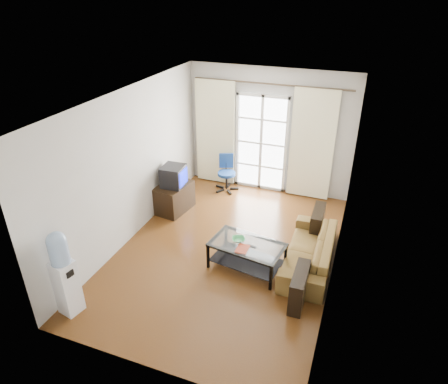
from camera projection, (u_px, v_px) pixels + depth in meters
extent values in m
plane|color=#5C3615|center=(227.00, 250.00, 7.05)|extent=(5.20, 5.20, 0.00)
plane|color=white|center=(228.00, 99.00, 5.78)|extent=(5.20, 5.20, 0.00)
cube|color=#BBB8B1|center=(269.00, 131.00, 8.56)|extent=(3.60, 0.02, 2.70)
cube|color=#BBB8B1|center=(144.00, 284.00, 4.26)|extent=(3.60, 0.02, 2.70)
cube|color=#BBB8B1|center=(131.00, 166.00, 6.97)|extent=(0.02, 5.20, 2.70)
cube|color=#BBB8B1|center=(343.00, 201.00, 5.85)|extent=(0.02, 5.20, 2.70)
cube|color=white|center=(261.00, 143.00, 8.70)|extent=(1.01, 0.02, 2.04)
cube|color=white|center=(261.00, 143.00, 8.69)|extent=(1.16, 0.06, 2.15)
cylinder|color=#4C3F2D|center=(271.00, 84.00, 8.00)|extent=(3.30, 0.04, 0.04)
cube|color=#F2F0C2|center=(215.00, 133.00, 8.91)|extent=(0.90, 0.07, 2.35)
cube|color=#F2F0C2|center=(312.00, 145.00, 8.24)|extent=(0.90, 0.07, 2.35)
cube|color=gray|center=(301.00, 182.00, 8.71)|extent=(0.64, 0.12, 0.64)
imported|color=olive|center=(309.00, 251.00, 6.58)|extent=(1.87, 0.78, 0.54)
cube|color=silver|center=(247.00, 244.00, 6.41)|extent=(1.26, 0.83, 0.01)
cube|color=black|center=(247.00, 260.00, 6.56)|extent=(1.19, 0.77, 0.01)
cube|color=black|center=(208.00, 256.00, 6.52)|extent=(0.05, 0.05, 0.47)
cube|color=black|center=(271.00, 278.00, 6.04)|extent=(0.05, 0.05, 0.47)
cube|color=black|center=(226.00, 237.00, 6.99)|extent=(0.05, 0.05, 0.47)
cube|color=black|center=(286.00, 256.00, 6.51)|extent=(0.05, 0.05, 0.47)
imported|color=#31884D|center=(239.00, 239.00, 6.47)|extent=(0.36, 0.36, 0.05)
imported|color=#AD1526|center=(237.00, 248.00, 6.30)|extent=(0.19, 0.26, 0.02)
cube|color=black|center=(252.00, 246.00, 6.33)|extent=(0.16, 0.07, 0.02)
cube|color=black|center=(174.00, 197.00, 8.16)|extent=(0.63, 0.85, 0.58)
cube|color=black|center=(173.00, 176.00, 7.91)|extent=(0.44, 0.47, 0.42)
cube|color=#0C19E5|center=(183.00, 177.00, 7.86)|extent=(0.03, 0.36, 0.31)
cube|color=black|center=(165.00, 175.00, 7.96)|extent=(0.14, 0.31, 0.27)
cylinder|color=black|center=(227.00, 182.00, 8.99)|extent=(0.04, 0.04, 0.41)
cylinder|color=navy|center=(227.00, 174.00, 8.90)|extent=(0.39, 0.39, 0.06)
cube|color=navy|center=(226.00, 161.00, 8.94)|extent=(0.31, 0.16, 0.34)
cube|color=white|center=(67.00, 287.00, 5.57)|extent=(0.32, 0.32, 0.86)
cylinder|color=#7E9CC3|center=(59.00, 252.00, 5.29)|extent=(0.26, 0.26, 0.34)
sphere|color=#7E9CC3|center=(56.00, 241.00, 5.21)|extent=(0.26, 0.26, 0.26)
cube|color=black|center=(70.00, 274.00, 5.37)|extent=(0.06, 0.11, 0.09)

